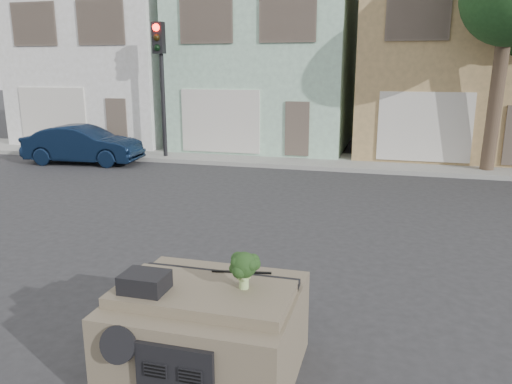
% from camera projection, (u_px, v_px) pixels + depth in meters
% --- Properties ---
extents(ground_plane, '(120.00, 120.00, 0.00)m').
position_uv_depth(ground_plane, '(271.00, 273.00, 8.61)').
color(ground_plane, '#303033').
rests_on(ground_plane, ground).
extents(sidewalk, '(40.00, 3.00, 0.15)m').
position_uv_depth(sidewalk, '(338.00, 162.00, 18.42)').
color(sidewalk, gray).
rests_on(sidewalk, ground).
extents(townhouse_white, '(7.20, 8.20, 7.55)m').
position_uv_depth(townhouse_white, '(121.00, 61.00, 24.08)').
color(townhouse_white, white).
rests_on(townhouse_white, ground).
extents(townhouse_mint, '(7.20, 8.20, 7.55)m').
position_uv_depth(townhouse_mint, '(272.00, 60.00, 22.17)').
color(townhouse_mint, '#A6D2B6').
rests_on(townhouse_mint, ground).
extents(townhouse_tan, '(7.20, 8.20, 7.55)m').
position_uv_depth(townhouse_tan, '(451.00, 60.00, 20.25)').
color(townhouse_tan, tan).
rests_on(townhouse_tan, ground).
extents(navy_sedan, '(4.38, 1.90, 1.40)m').
position_uv_depth(navy_sedan, '(85.00, 163.00, 18.51)').
color(navy_sedan, '#0D1C34').
rests_on(navy_sedan, ground).
extents(traffic_signal, '(0.40, 0.40, 5.10)m').
position_uv_depth(traffic_signal, '(162.00, 93.00, 18.55)').
color(traffic_signal, black).
rests_on(traffic_signal, ground).
extents(tree_near, '(4.40, 4.00, 8.50)m').
position_uv_depth(tree_near, '(502.00, 41.00, 15.48)').
color(tree_near, '#1B3E1A').
rests_on(tree_near, ground).
extents(car_dashboard, '(2.00, 1.80, 1.12)m').
position_uv_depth(car_dashboard, '(209.00, 329.00, 5.67)').
color(car_dashboard, '#6A5E4A').
rests_on(car_dashboard, ground).
extents(instrument_hump, '(0.48, 0.38, 0.20)m').
position_uv_depth(instrument_hump, '(145.00, 282.00, 5.33)').
color(instrument_hump, black).
rests_on(instrument_hump, car_dashboard).
extents(wiper_arm, '(0.69, 0.15, 0.02)m').
position_uv_depth(wiper_arm, '(242.00, 272.00, 5.81)').
color(wiper_arm, black).
rests_on(wiper_arm, car_dashboard).
extents(broccoli, '(0.39, 0.39, 0.42)m').
position_uv_depth(broccoli, '(244.00, 270.00, 5.36)').
color(broccoli, black).
rests_on(broccoli, car_dashboard).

